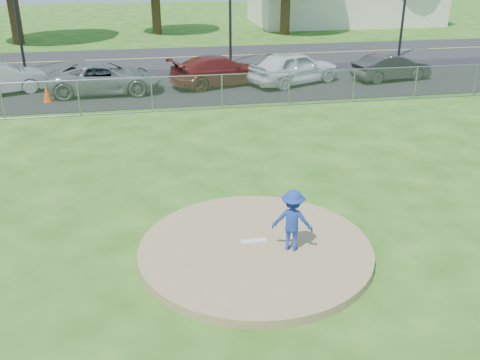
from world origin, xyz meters
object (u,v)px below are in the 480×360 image
object	(u,v)px
traffic_signal_right	(408,1)
pitcher	(292,220)
parked_car_gray	(105,78)
parked_car_charcoal	(392,67)
traffic_cone	(47,93)
parked_car_pearl	(294,67)
parked_car_darkred	(220,70)
traffic_signal_left	(20,8)

from	to	relation	value
traffic_signal_right	pitcher	xyz separation A→B (m)	(-13.45, -22.24, -2.44)
parked_car_gray	pitcher	bearing A→B (deg)	-163.91
parked_car_charcoal	traffic_cone	bearing A→B (deg)	84.42
traffic_cone	parked_car_gray	distance (m)	2.82
parked_car_pearl	parked_car_charcoal	distance (m)	5.27
parked_car_gray	parked_car_pearl	bearing A→B (deg)	-89.53
parked_car_darkred	parked_car_gray	bearing A→B (deg)	79.24
traffic_signal_right	parked_car_gray	xyz separation A→B (m)	(-18.36, -6.38, -2.63)
parked_car_gray	traffic_signal_right	bearing A→B (deg)	-71.96
pitcher	traffic_cone	world-z (taller)	pitcher
traffic_signal_left	pitcher	distance (m)	24.33
pitcher	parked_car_darkred	distance (m)	16.52
traffic_signal_left	traffic_cone	xyz separation A→B (m)	(2.09, -7.54, -2.96)
parked_car_charcoal	parked_car_darkred	bearing A→B (deg)	76.99
traffic_signal_right	parked_car_pearl	xyz separation A→B (m)	(-8.94, -6.12, -2.52)
traffic_signal_right	parked_car_pearl	size ratio (longest dim) A/B	1.15
parked_car_darkred	traffic_signal_right	bearing A→B (deg)	-82.96
pitcher	traffic_cone	distance (m)	16.49
parked_car_darkred	traffic_signal_left	bearing A→B (deg)	43.58
traffic_cone	parked_car_darkred	world-z (taller)	parked_car_darkred
traffic_signal_left	traffic_cone	distance (m)	8.37
traffic_cone	parked_car_pearl	xyz separation A→B (m)	(11.97, 1.43, 0.44)
traffic_signal_right	parked_car_pearl	world-z (taller)	traffic_signal_right
traffic_signal_right	parked_car_charcoal	bearing A→B (deg)	-120.51
parked_car_gray	traffic_signal_left	bearing A→B (deg)	34.91
parked_car_darkred	parked_car_pearl	size ratio (longest dim) A/B	1.04
pitcher	traffic_cone	bearing A→B (deg)	-41.21
parked_car_pearl	parked_car_charcoal	bearing A→B (deg)	-115.19
traffic_signal_left	parked_car_gray	world-z (taller)	traffic_signal_left
traffic_cone	parked_car_pearl	size ratio (longest dim) A/B	0.16
parked_car_darkred	parked_car_charcoal	bearing A→B (deg)	-110.28
pitcher	parked_car_charcoal	distance (m)	18.77
traffic_cone	parked_car_charcoal	size ratio (longest dim) A/B	0.19
traffic_cone	parked_car_pearl	distance (m)	12.07
parked_car_darkred	parked_car_pearl	world-z (taller)	parked_car_pearl
parked_car_darkred	parked_car_pearl	xyz separation A→B (m)	(3.79, -0.38, 0.09)
traffic_signal_left	parked_car_charcoal	bearing A→B (deg)	-17.83
traffic_signal_left	traffic_cone	size ratio (longest dim) A/B	7.13
parked_car_charcoal	traffic_signal_right	bearing A→B (deg)	-40.48
traffic_signal_left	traffic_cone	world-z (taller)	traffic_signal_left
traffic_cone	parked_car_charcoal	world-z (taller)	parked_car_charcoal
traffic_cone	parked_car_charcoal	bearing A→B (deg)	4.39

